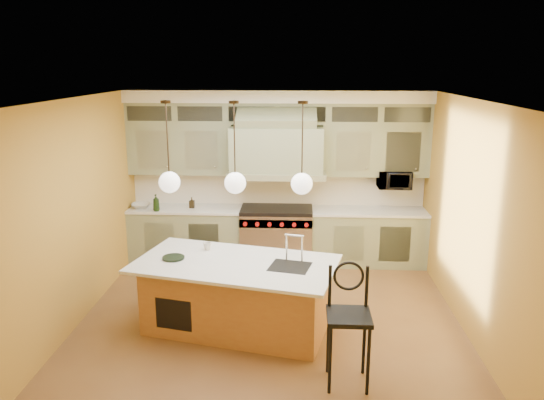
# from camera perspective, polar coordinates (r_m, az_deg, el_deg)

# --- Properties ---
(floor) EXTENTS (5.00, 5.00, 0.00)m
(floor) POSITION_cam_1_polar(r_m,az_deg,el_deg) (7.25, -0.25, -12.73)
(floor) COLOR brown
(floor) RESTS_ON ground
(ceiling) EXTENTS (5.00, 5.00, 0.00)m
(ceiling) POSITION_cam_1_polar(r_m,az_deg,el_deg) (6.46, -0.28, 10.80)
(ceiling) COLOR white
(ceiling) RESTS_ON wall_back
(wall_back) EXTENTS (5.00, 0.00, 5.00)m
(wall_back) POSITION_cam_1_polar(r_m,az_deg,el_deg) (9.14, 0.60, 2.69)
(wall_back) COLOR #B18430
(wall_back) RESTS_ON ground
(wall_front) EXTENTS (5.00, 0.00, 5.00)m
(wall_front) POSITION_cam_1_polar(r_m,az_deg,el_deg) (4.37, -2.10, -10.74)
(wall_front) COLOR #B18430
(wall_front) RESTS_ON ground
(wall_left) EXTENTS (0.00, 5.00, 5.00)m
(wall_left) POSITION_cam_1_polar(r_m,az_deg,el_deg) (7.29, -20.30, -1.27)
(wall_left) COLOR #B18430
(wall_left) RESTS_ON ground
(wall_right) EXTENTS (0.00, 5.00, 5.00)m
(wall_right) POSITION_cam_1_polar(r_m,az_deg,el_deg) (7.04, 20.52, -1.83)
(wall_right) COLOR #B18430
(wall_right) RESTS_ON ground
(back_cabinetry) EXTENTS (5.00, 0.77, 2.90)m
(back_cabinetry) POSITION_cam_1_polar(r_m,az_deg,el_deg) (8.88, 0.53, 2.22)
(back_cabinetry) COLOR gray
(back_cabinetry) RESTS_ON floor
(range) EXTENTS (1.20, 0.74, 0.96)m
(range) POSITION_cam_1_polar(r_m,az_deg,el_deg) (9.04, 0.49, -3.76)
(range) COLOR silver
(range) RESTS_ON floor
(kitchen_island) EXTENTS (2.71, 1.84, 1.35)m
(kitchen_island) POSITION_cam_1_polar(r_m,az_deg,el_deg) (6.85, -3.73, -10.08)
(kitchen_island) COLOR #9E6138
(kitchen_island) RESTS_ON floor
(counter_stool) EXTENTS (0.46, 0.46, 1.31)m
(counter_stool) POSITION_cam_1_polar(r_m,az_deg,el_deg) (5.71, 8.24, -12.32)
(counter_stool) COLOR black
(counter_stool) RESTS_ON floor
(microwave) EXTENTS (0.54, 0.37, 0.30)m
(microwave) POSITION_cam_1_polar(r_m,az_deg,el_deg) (9.03, 13.01, 2.17)
(microwave) COLOR black
(microwave) RESTS_ON back_cabinetry
(oil_bottle_a) EXTENTS (0.12, 0.12, 0.28)m
(oil_bottle_a) POSITION_cam_1_polar(r_m,az_deg,el_deg) (8.97, -12.35, -0.29)
(oil_bottle_a) COLOR black
(oil_bottle_a) RESTS_ON back_cabinetry
(oil_bottle_b) EXTENTS (0.09, 0.09, 0.18)m
(oil_bottle_b) POSITION_cam_1_polar(r_m,az_deg,el_deg) (9.07, -8.61, -0.27)
(oil_bottle_b) COLOR black
(oil_bottle_b) RESTS_ON back_cabinetry
(fruit_bowl) EXTENTS (0.37, 0.37, 0.08)m
(fruit_bowl) POSITION_cam_1_polar(r_m,az_deg,el_deg) (9.25, -13.90, -0.59)
(fruit_bowl) COLOR beige
(fruit_bowl) RESTS_ON back_cabinetry
(cup) EXTENTS (0.12, 0.12, 0.10)m
(cup) POSITION_cam_1_polar(r_m,az_deg,el_deg) (7.09, -6.98, -4.95)
(cup) COLOR beige
(cup) RESTS_ON kitchen_island
(pendant_left) EXTENTS (0.26, 0.26, 1.11)m
(pendant_left) POSITION_cam_1_polar(r_m,az_deg,el_deg) (6.53, -10.98, 2.14)
(pendant_left) COLOR #2D2319
(pendant_left) RESTS_ON ceiling
(pendant_center) EXTENTS (0.26, 0.26, 1.11)m
(pendant_center) POSITION_cam_1_polar(r_m,az_deg,el_deg) (6.38, -3.98, 2.10)
(pendant_center) COLOR #2D2319
(pendant_center) RESTS_ON ceiling
(pendant_right) EXTENTS (0.26, 0.26, 1.11)m
(pendant_right) POSITION_cam_1_polar(r_m,az_deg,el_deg) (6.34, 3.22, 2.02)
(pendant_right) COLOR #2D2319
(pendant_right) RESTS_ON ceiling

